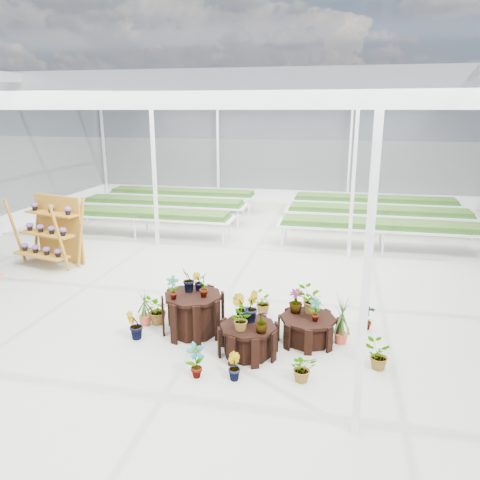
% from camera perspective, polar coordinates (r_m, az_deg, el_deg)
% --- Properties ---
extents(ground_plane, '(24.00, 24.00, 0.00)m').
position_cam_1_polar(ground_plane, '(10.79, -2.95, -7.34)').
color(ground_plane, gray).
rests_on(ground_plane, ground).
extents(greenhouse_shell, '(18.00, 24.00, 4.50)m').
position_cam_1_polar(greenhouse_shell, '(10.13, -3.12, 4.47)').
color(greenhouse_shell, white).
rests_on(greenhouse_shell, ground).
extents(steel_frame, '(18.00, 24.00, 4.50)m').
position_cam_1_polar(steel_frame, '(10.13, -3.12, 4.47)').
color(steel_frame, silver).
rests_on(steel_frame, ground).
extents(nursery_benches, '(16.00, 7.00, 0.84)m').
position_cam_1_polar(nursery_benches, '(17.41, 3.13, 3.03)').
color(nursery_benches, silver).
rests_on(nursery_benches, ground).
extents(plinth_tall, '(1.50, 1.50, 0.79)m').
position_cam_1_polar(plinth_tall, '(9.20, -5.71, -8.91)').
color(plinth_tall, black).
rests_on(plinth_tall, ground).
extents(plinth_mid, '(1.34, 1.34, 0.55)m').
position_cam_1_polar(plinth_mid, '(8.46, 0.99, -12.05)').
color(plinth_mid, black).
rests_on(plinth_mid, ground).
extents(plinth_low, '(1.18, 1.18, 0.49)m').
position_cam_1_polar(plinth_low, '(8.99, 8.25, -10.70)').
color(plinth_low, black).
rests_on(plinth_low, ground).
extents(shelf_rack, '(1.98, 1.38, 1.91)m').
position_cam_1_polar(shelf_rack, '(13.95, -22.38, 0.94)').
color(shelf_rack, '#96641A').
rests_on(shelf_rack, ground).
extents(nursery_plants, '(4.91, 3.12, 1.31)m').
position_cam_1_polar(nursery_plants, '(8.92, 1.49, -9.10)').
color(nursery_plants, '#2C4919').
rests_on(nursery_plants, ground).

